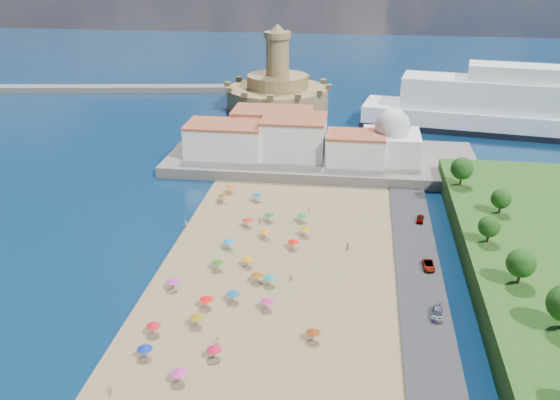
# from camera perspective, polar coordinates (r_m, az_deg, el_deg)

# --- Properties ---
(ground) EXTENTS (700.00, 700.00, 0.00)m
(ground) POSITION_cam_1_polar(r_m,az_deg,el_deg) (121.30, -3.47, -7.94)
(ground) COLOR #071938
(ground) RESTS_ON ground
(terrace) EXTENTS (90.00, 36.00, 3.00)m
(terrace) POSITION_cam_1_polar(r_m,az_deg,el_deg) (185.66, 3.80, 3.73)
(terrace) COLOR #59544C
(terrace) RESTS_ON ground
(jetty) EXTENTS (18.00, 70.00, 2.40)m
(jetty) POSITION_cam_1_polar(r_m,az_deg,el_deg) (221.28, -1.28, 6.84)
(jetty) COLOR #59544C
(jetty) RESTS_ON ground
(breakwater) EXTENTS (199.03, 34.77, 2.60)m
(breakwater) POSITION_cam_1_polar(r_m,az_deg,el_deg) (293.18, -19.42, 9.56)
(breakwater) COLOR #59544C
(breakwater) RESTS_ON ground
(waterfront_buildings) EXTENTS (57.00, 29.00, 11.00)m
(waterfront_buildings) POSITION_cam_1_polar(r_m,az_deg,el_deg) (185.53, -0.18, 5.84)
(waterfront_buildings) COLOR silver
(waterfront_buildings) RESTS_ON terrace
(domed_building) EXTENTS (16.00, 16.00, 15.00)m
(domed_building) POSITION_cam_1_polar(r_m,az_deg,el_deg) (181.36, 10.16, 5.44)
(domed_building) COLOR silver
(domed_building) RESTS_ON terrace
(fortress) EXTENTS (40.00, 40.00, 32.40)m
(fortress) POSITION_cam_1_polar(r_m,az_deg,el_deg) (248.69, -0.22, 9.93)
(fortress) COLOR #A08750
(fortress) RESTS_ON ground
(cruise_ship) EXTENTS (131.57, 40.03, 28.41)m
(cruise_ship) POSITION_cam_1_polar(r_m,az_deg,el_deg) (230.24, 24.06, 7.36)
(cruise_ship) COLOR black
(cruise_ship) RESTS_ON ground
(beach_parasols) EXTENTS (31.48, 114.43, 2.20)m
(beach_parasols) POSITION_cam_1_polar(r_m,az_deg,el_deg) (110.04, -5.88, -10.23)
(beach_parasols) COLOR gray
(beach_parasols) RESTS_ON beach
(beachgoers) EXTENTS (38.30, 93.23, 1.81)m
(beachgoers) POSITION_cam_1_polar(r_m,az_deg,el_deg) (120.85, -4.08, -7.47)
(beachgoers) COLOR tan
(beachgoers) RESTS_ON beach
(parked_cars) EXTENTS (2.71, 45.03, 1.44)m
(parked_cars) POSITION_cam_1_polar(r_m,az_deg,el_deg) (127.77, 13.50, -6.17)
(parked_cars) COLOR gray
(parked_cars) RESTS_ON promenade
(hillside_trees) EXTENTS (13.01, 112.12, 7.47)m
(hillside_trees) POSITION_cam_1_polar(r_m,az_deg,el_deg) (109.34, 21.87, -7.34)
(hillside_trees) COLOR #382314
(hillside_trees) RESTS_ON hillside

